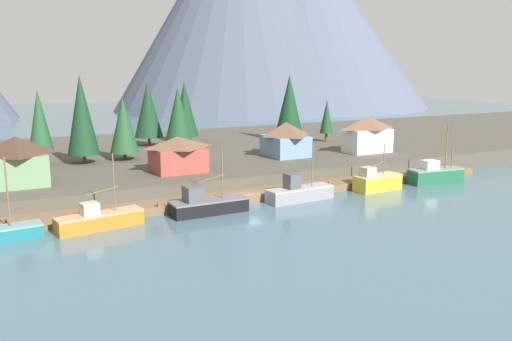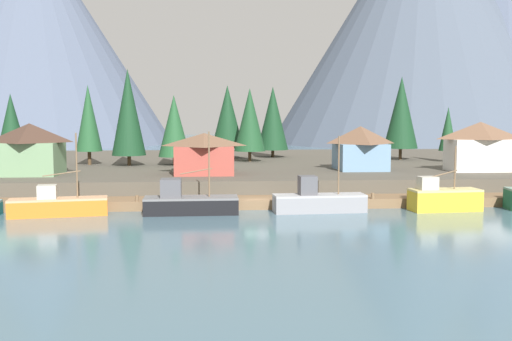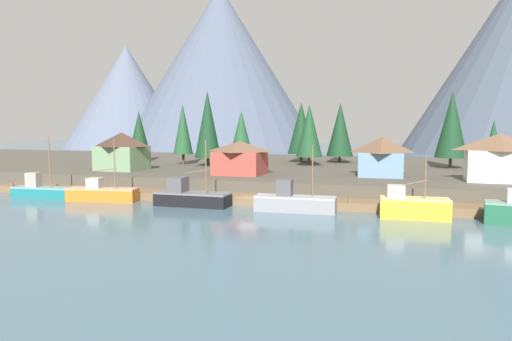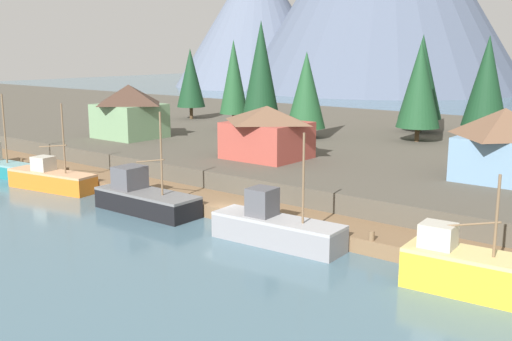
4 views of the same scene
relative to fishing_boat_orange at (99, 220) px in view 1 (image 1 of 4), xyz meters
name	(u,v)px [view 1 (image 1 of 4)]	position (x,y,z in m)	size (l,w,h in m)	color
ground_plane	(194,178)	(19.24, 22.01, -1.50)	(400.00, 400.00, 1.00)	#476675
dock	(245,196)	(19.24, 3.99, -0.50)	(80.00, 4.00, 1.60)	brown
shoreline_bank	(170,157)	(19.24, 34.01, 0.25)	(400.00, 56.00, 2.50)	#4C473D
mountain_east_peak	(238,5)	(85.82, 143.26, 40.83)	(101.66, 101.66, 83.67)	#475160
mountain_far_ridge	(295,16)	(116.85, 150.07, 38.56)	(117.47, 117.47, 79.12)	#4C566B
fishing_boat_orange	(99,220)	(0.00, 0.00, 0.00)	(9.35, 3.73, 7.92)	#CC6B1E
fishing_boat_black	(207,204)	(12.41, 0.27, 0.10)	(9.15, 3.16, 8.02)	black
fishing_boat_grey	(299,192)	(25.22, 0.36, 0.10)	(9.22, 3.02, 7.54)	gray
fishing_boat_yellow	(377,182)	(37.96, 0.28, 0.24)	(7.14, 3.15, 6.49)	gold
fishing_boat_green	(435,175)	(48.79, 0.00, 0.27)	(8.56, 3.73, 8.49)	#1E5B3D
house_green	(16,160)	(-6.71, 14.78, 4.62)	(7.26, 6.58, 6.10)	#6B8E66
house_red	(178,154)	(13.84, 14.12, 4.01)	(7.29, 6.42, 4.92)	#9E4238
house_blue	(286,139)	(33.91, 18.31, 4.37)	(6.35, 7.13, 5.62)	#6689A8
house_white	(368,134)	(48.51, 15.35, 4.67)	(8.17, 4.65, 6.21)	silver
conifer_near_left	(185,109)	(24.90, 41.29, 7.96)	(5.16, 5.16, 11.67)	#4C3823
conifer_mid_left	(148,110)	(17.38, 40.31, 8.23)	(5.23, 5.23, 11.82)	#4C3823
conifer_mid_right	(178,114)	(20.52, 32.67, 7.81)	(4.74, 4.74, 11.06)	#4C3823
conifer_back_left	(124,125)	(9.53, 26.95, 7.01)	(4.47, 4.47, 9.84)	#4C3823
conifer_back_right	(39,121)	(-2.51, 28.33, 8.08)	(3.65, 3.65, 11.26)	#4C3823
conifer_centre	(289,104)	(44.46, 34.67, 8.89)	(5.30, 5.30, 12.99)	#4C3823
conifer_far_left	(82,115)	(3.27, 26.60, 8.92)	(4.70, 4.70, 13.41)	#4C3823
conifer_far_right	(327,117)	(50.10, 29.77, 6.41)	(2.59, 2.59, 8.23)	#4C3823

